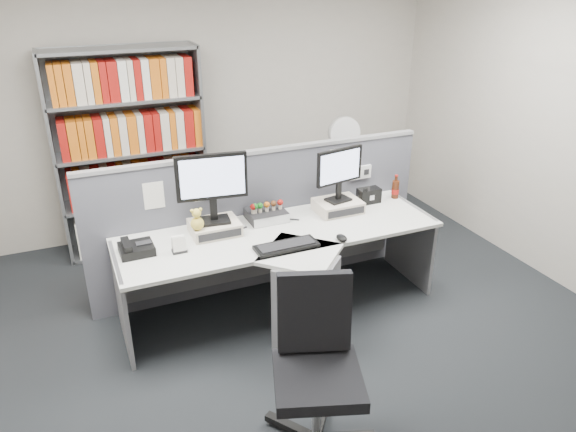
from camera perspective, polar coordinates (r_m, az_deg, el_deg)
name	(u,v)px	position (r m, az deg, el deg)	size (l,w,h in m)	color
ground	(323,364)	(4.13, 3.66, -15.23)	(5.50, 5.50, 0.00)	#23262A
room_shell	(331,125)	(3.29, 4.50, 9.53)	(5.04, 5.54, 2.72)	#BBB4A7
partition	(262,218)	(4.76, -2.77, -0.21)	(3.00, 0.08, 1.27)	#575863
desk	(291,272)	(4.31, 0.29, -5.90)	(2.60, 1.20, 0.72)	silver
monitor_riser_left	(215,228)	(4.34, -7.68, -1.21)	(0.38, 0.31, 0.10)	beige
monitor_riser_right	(338,206)	(4.71, 5.26, 1.06)	(0.38, 0.31, 0.10)	beige
monitor_left	(212,182)	(4.19, -7.97, 3.52)	(0.55, 0.20, 0.56)	black
monitor_right	(339,170)	(4.59, 5.41, 4.80)	(0.45, 0.18, 0.46)	black
desktop_pc	(266,215)	(4.55, -2.29, 0.11)	(0.31, 0.28, 0.08)	black
figurines	(265,206)	(4.49, -2.44, 1.08)	(0.29, 0.05, 0.09)	beige
keyboard	(286,246)	(4.10, -0.17, -3.16)	(0.49, 0.19, 0.03)	black
mouse	(342,238)	(4.22, 5.64, -2.29)	(0.07, 0.12, 0.04)	black
desk_phone	(136,248)	(4.16, -15.68, -3.29)	(0.25, 0.23, 0.11)	black
desk_calendar	(179,245)	(4.10, -11.35, -3.04)	(0.11, 0.08, 0.13)	black
plush_toy	(197,221)	(4.18, -9.51, -0.49)	(0.10, 0.10, 0.18)	gold
speaker	(369,195)	(4.92, 8.46, 2.14)	(0.20, 0.11, 0.13)	black
cola_bottle	(395,189)	(5.06, 11.18, 2.76)	(0.07, 0.07, 0.22)	#3F190A
shelving_unit	(131,156)	(5.55, -16.11, 6.10)	(1.41, 0.40, 2.00)	gray
filing_cabinet	(341,199)	(5.96, 5.57, 1.82)	(0.45, 0.61, 0.70)	gray
desk_fan	(344,136)	(5.73, 5.86, 8.29)	(0.33, 0.20, 0.56)	white
office_chair	(316,362)	(3.26, 2.98, -15.06)	(0.70, 0.70, 1.05)	silver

